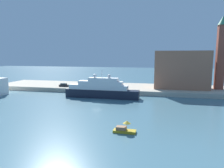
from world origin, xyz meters
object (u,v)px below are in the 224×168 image
Objects in this scene: parked_car at (64,85)px; person_figure at (75,86)px; large_yacht at (101,90)px; small_motorboat at (124,129)px; mooring_bollard at (127,89)px; harbor_building at (181,70)px; bell_tower at (221,51)px.

parked_car is 6.16m from person_figure.
large_yacht is 17.49m from person_figure.
person_figure is (-28.53, 41.87, 1.77)m from small_motorboat.
harbor_building is at bearing 26.43° from mooring_bollard.
harbor_building is at bearing -176.88° from bell_tower.
bell_tower is 16.72× the size of person_figure.
parked_car reaches higher than mooring_bollard.
mooring_bollard is at bearing 97.84° from small_motorboat.
large_yacht is 1.25× the size of harbor_building.
mooring_bollard is (23.00, -1.70, -0.47)m from person_figure.
harbor_building is 45.45m from person_figure.
large_yacht reaches higher than small_motorboat.
parked_car is at bearing 128.20° from small_motorboat.
mooring_bollard is at bearing -7.01° from parked_car.
large_yacht is 23.46m from parked_car.
bell_tower is 43.52× the size of mooring_bollard.
large_yacht is 11.72m from mooring_bollard.
bell_tower is at bearing 6.80° from parked_car.
person_figure reaches higher than small_motorboat.
person_figure is at bearing 124.27° from small_motorboat.
person_figure is (-44.05, -8.76, -6.98)m from harbor_building.
person_figure is (5.87, -1.85, 0.21)m from parked_car.
parked_car is at bearing 162.54° from person_figure.
person_figure is (-58.97, -9.57, -14.65)m from bell_tower.
parked_car is (-49.92, -6.91, -7.18)m from harbor_building.
parked_car is at bearing -173.20° from bell_tower.
parked_car is at bearing 150.39° from large_yacht.
parked_car is 2.53× the size of person_figure.
large_yacht is at bearing -33.86° from person_figure.
small_motorboat is at bearing -51.80° from parked_car.
bell_tower is at bearing 17.40° from mooring_bollard.
large_yacht is 15.70× the size of person_figure.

